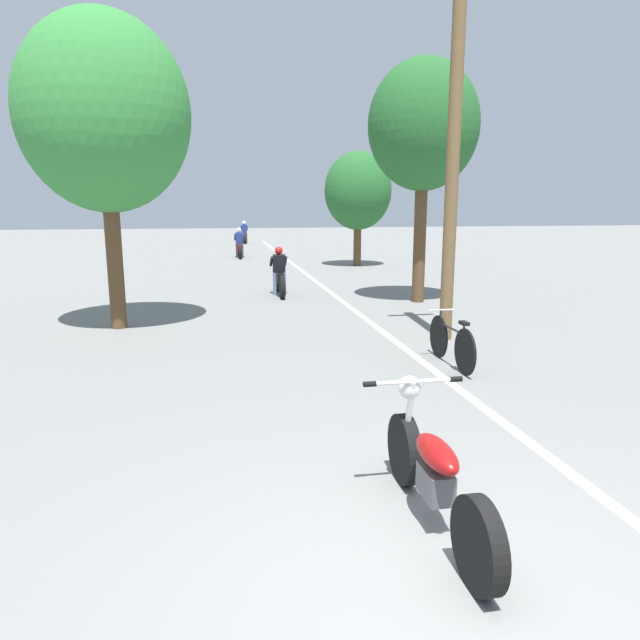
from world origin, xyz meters
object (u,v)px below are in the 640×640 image
Objects in this scene: utility_pole at (454,138)px; roadside_tree_left at (104,114)px; bicycle_parked at (451,342)px; motorcycle_rider_far at (244,235)px; motorcycle_foreground at (433,473)px; roadside_tree_right_far at (358,191)px; motorcycle_rider_lead at (279,277)px; roadside_tree_right_near at (424,127)px; motorcycle_rider_mid at (239,246)px.

roadside_tree_left is (-6.32, 2.19, 0.55)m from utility_pole.
utility_pole reaches higher than bicycle_parked.
motorcycle_foreground is at bearing -90.44° from motorcycle_rider_far.
motorcycle_rider_far is at bearing 104.70° from roadside_tree_right_far.
roadside_tree_left is 6.52m from motorcycle_rider_lead.
roadside_tree_right_near is 0.99× the size of roadside_tree_left.
roadside_tree_right_near reaches higher than bicycle_parked.
utility_pole is at bearing -85.19° from motorcycle_rider_far.
roadside_tree_left reaches higher than motorcycle_foreground.
roadside_tree_left is 2.97× the size of motorcycle_rider_mid.
motorcycle_rider_mid is 19.68m from bicycle_parked.
roadside_tree_right_far reaches higher than motorcycle_rider_mid.
roadside_tree_right_near is 2.93× the size of motorcycle_rider_mid.
utility_pole is 3.49× the size of motorcycle_rider_lead.
motorcycle_rider_far reaches higher than motorcycle_rider_mid.
bicycle_parked is (5.68, -3.95, -3.87)m from roadside_tree_left.
roadside_tree_right_near is 1.31× the size of roadside_tree_right_far.
roadside_tree_left is 26.56m from motorcycle_rider_far.
motorcycle_foreground is 34.27m from motorcycle_rider_far.
roadside_tree_right_far is at bearing 60.58° from motorcycle_rider_lead.
motorcycle_rider_mid is (-0.50, 23.84, 0.11)m from motorcycle_foreground.
roadside_tree_left is (-7.88, -11.03, 1.19)m from roadside_tree_right_far.
roadside_tree_left is at bearing 145.16° from bicycle_parked.
roadside_tree_right_far reaches higher than motorcycle_rider_lead.
motorcycle_rider_far is at bearing 97.89° from roadside_tree_right_near.
roadside_tree_right_far is 2.65× the size of bicycle_parked.
utility_pole reaches higher than motorcycle_rider_mid.
bicycle_parked is at bearing 65.19° from motorcycle_foreground.
roadside_tree_right_far reaches higher than motorcycle_rider_far.
roadside_tree_right_far is at bearing 77.74° from motorcycle_foreground.
motorcycle_rider_far is (0.77, 10.43, 0.01)m from motorcycle_rider_mid.
motorcycle_rider_lead is 1.18× the size of bicycle_parked.
roadside_tree_right_far is at bearing 81.65° from bicycle_parked.
bicycle_parked is (1.89, -7.73, -0.14)m from motorcycle_rider_lead.
utility_pole is 1.17× the size of roadside_tree_left.
motorcycle_foreground is 1.05× the size of motorcycle_rider_lead.
bicycle_parked is (2.00, 4.32, -0.05)m from motorcycle_foreground.
motorcycle_rider_mid is (-3.14, 17.75, -3.16)m from utility_pole.
utility_pole reaches higher than roadside_tree_right_far.
motorcycle_rider_mid is at bearing 97.30° from bicycle_parked.
motorcycle_foreground is 23.84m from motorcycle_rider_mid.
utility_pole is at bearing -19.08° from roadside_tree_left.
motorcycle_rider_far is at bearing 94.81° from utility_pole.
motorcycle_rider_lead is 7.96m from bicycle_parked.
roadside_tree_right_far reaches higher than motorcycle_foreground.
roadside_tree_right_near is 2.95× the size of motorcycle_rider_lead.
utility_pole is 13.32m from roadside_tree_right_far.
motorcycle_rider_far reaches higher than motorcycle_foreground.
utility_pole is 6.71m from roadside_tree_left.
motorcycle_rider_lead is at bearing -90.41° from motorcycle_rider_far.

